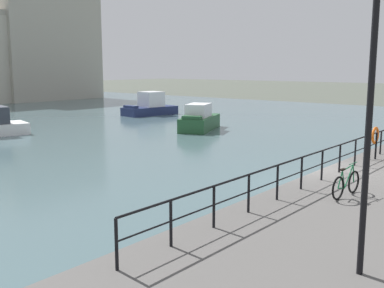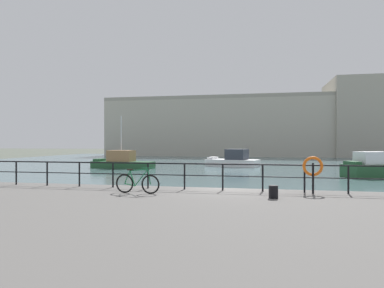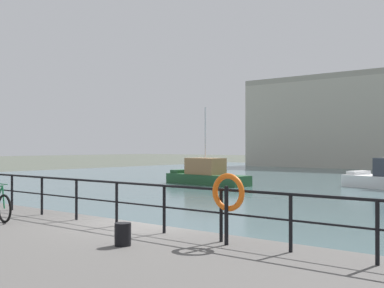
% 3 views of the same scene
% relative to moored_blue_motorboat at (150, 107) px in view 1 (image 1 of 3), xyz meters
% --- Properties ---
extents(ground_plane, '(240.00, 240.00, 0.00)m').
position_rel_moored_blue_motorboat_xyz_m(ground_plane, '(-15.60, -24.71, -0.81)').
color(ground_plane, '#4C5147').
extents(moored_blue_motorboat, '(5.67, 2.89, 2.25)m').
position_rel_moored_blue_motorboat_xyz_m(moored_blue_motorboat, '(0.00, 0.00, 0.00)').
color(moored_blue_motorboat, navy).
rests_on(moored_blue_motorboat, water_basin).
extents(moored_white_yacht, '(5.37, 3.77, 1.97)m').
position_rel_moored_blue_motorboat_xyz_m(moored_white_yacht, '(-5.53, -10.58, -0.05)').
color(moored_white_yacht, '#23512D').
rests_on(moored_white_yacht, water_basin).
extents(quay_railing, '(25.12, 0.07, 1.08)m').
position_rel_moored_blue_motorboat_xyz_m(quay_railing, '(-14.23, -25.46, 0.69)').
color(quay_railing, black).
rests_on(quay_railing, quay_promenade).
extents(parked_bicycle, '(1.77, 0.18, 0.98)m').
position_rel_moored_blue_motorboat_xyz_m(parked_bicycle, '(-18.86, -26.90, 0.34)').
color(parked_bicycle, black).
rests_on(parked_bicycle, quay_promenade).
extents(life_ring_stand, '(0.75, 0.16, 1.40)m').
position_rel_moored_blue_motorboat_xyz_m(life_ring_stand, '(-12.39, -25.61, 0.93)').
color(life_ring_stand, black).
rests_on(life_ring_stand, quay_promenade).
extents(quay_lamp_post, '(0.32, 0.32, 5.42)m').
position_rel_moored_blue_motorboat_xyz_m(quay_lamp_post, '(-23.91, -29.15, 3.35)').
color(quay_lamp_post, black).
rests_on(quay_lamp_post, quay_promenade).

